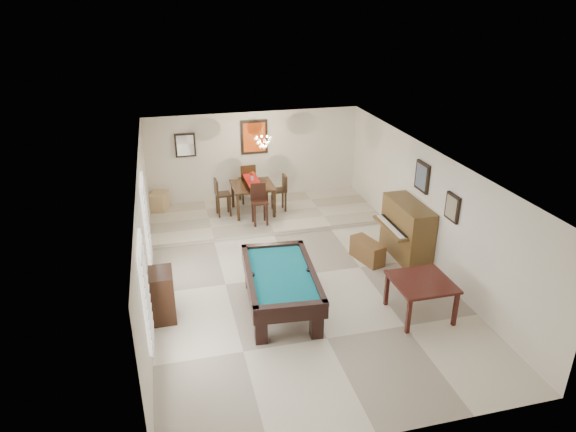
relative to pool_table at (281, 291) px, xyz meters
name	(u,v)px	position (x,y,z in m)	size (l,w,h in m)	color
ground_plane	(295,276)	(0.58, 1.15, -0.40)	(6.00, 9.00, 0.02)	beige
wall_back	(255,157)	(0.58, 5.65, 0.91)	(6.00, 0.04, 2.60)	silver
wall_front	(385,361)	(0.58, -3.35, 0.91)	(6.00, 0.04, 2.60)	silver
wall_left	(145,236)	(-2.42, 1.15, 0.91)	(0.04, 9.00, 2.60)	silver
wall_right	(428,207)	(3.58, 1.15, 0.91)	(0.04, 9.00, 2.60)	silver
ceiling	(295,160)	(0.58, 1.15, 2.21)	(6.00, 9.00, 0.04)	white
dining_step	(264,215)	(0.58, 4.40, -0.33)	(6.00, 2.50, 0.12)	beige
window_left_front	(145,291)	(-2.39, -1.05, 1.01)	(0.06, 1.00, 1.70)	white
window_left_rear	(146,219)	(-2.39, 1.75, 1.01)	(0.06, 1.00, 1.70)	white
pool_table	(281,291)	(0.00, 0.00, 0.00)	(1.28, 2.37, 0.79)	black
square_table	(420,298)	(2.49, -0.82, -0.03)	(1.07, 1.07, 0.74)	black
upright_piano	(401,231)	(3.12, 1.40, 0.26)	(0.88, 1.58, 1.32)	brown
piano_bench	(367,251)	(2.34, 1.40, -0.15)	(0.35, 0.89, 0.49)	brown
apothecary_chest	(163,295)	(-2.19, 0.26, 0.09)	(0.43, 0.64, 0.97)	black
dining_table	(253,196)	(0.30, 4.52, 0.18)	(1.10, 1.10, 0.91)	black
flower_vase	(252,176)	(0.30, 4.52, 0.76)	(0.15, 0.15, 0.25)	#A0220D
dining_chair_south	(260,205)	(0.33, 3.72, 0.25)	(0.39, 0.39, 1.05)	black
dining_chair_north	(247,183)	(0.27, 5.29, 0.29)	(0.42, 0.42, 1.14)	black
dining_chair_west	(223,197)	(-0.50, 4.51, 0.23)	(0.38, 0.38, 1.02)	black
dining_chair_east	(279,193)	(1.01, 4.47, 0.22)	(0.37, 0.37, 1.00)	black
corner_bench	(159,201)	(-2.16, 5.32, -0.03)	(0.43, 0.54, 0.48)	tan
chandelier	(263,138)	(0.58, 4.35, 1.81)	(0.44, 0.44, 0.60)	#FFE5B2
back_painting	(254,137)	(0.58, 5.61, 1.51)	(0.75, 0.06, 0.95)	#D84C14
back_mirror	(185,145)	(-1.32, 5.61, 1.41)	(0.55, 0.06, 0.65)	white
right_picture_upper	(422,177)	(3.54, 1.45, 1.51)	(0.06, 0.55, 0.65)	slate
right_picture_lower	(452,208)	(3.54, 0.15, 1.31)	(0.06, 0.45, 0.55)	gray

